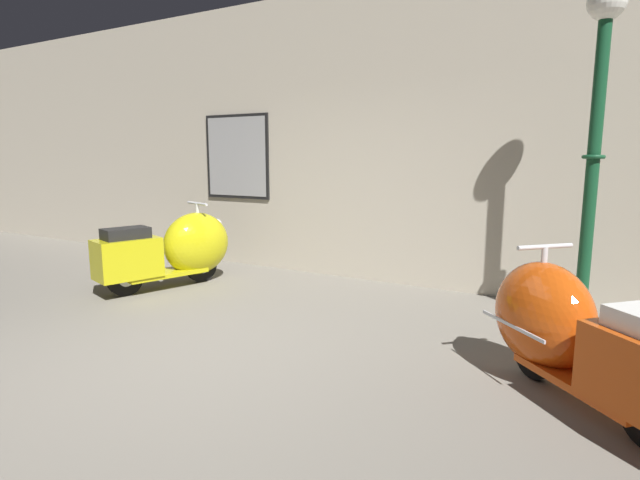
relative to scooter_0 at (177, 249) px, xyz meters
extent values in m
plane|color=slate|center=(1.76, -1.69, -0.46)|extent=(60.00, 60.00, 0.00)
cube|color=#BCB29E|center=(1.76, 1.53, 1.34)|extent=(18.00, 0.20, 3.61)
cube|color=black|center=(-0.17, 1.41, 1.10)|extent=(1.10, 0.03, 1.19)
cube|color=#9E9E9E|center=(-0.17, 1.39, 1.10)|extent=(1.02, 0.01, 1.11)
cylinder|color=black|center=(0.10, 0.30, -0.26)|extent=(0.20, 0.41, 0.41)
cylinder|color=silver|center=(0.10, 0.30, -0.26)|extent=(0.15, 0.21, 0.18)
cylinder|color=black|center=(-0.20, -0.62, -0.26)|extent=(0.20, 0.41, 0.41)
cylinder|color=silver|center=(-0.20, -0.62, -0.26)|extent=(0.15, 0.21, 0.18)
cube|color=gold|center=(-0.05, -0.16, -0.28)|extent=(0.64, 1.04, 0.05)
ellipsoid|color=gold|center=(0.08, 0.26, 0.03)|extent=(0.76, 0.98, 0.78)
cube|color=gold|center=(-0.18, -0.58, -0.03)|extent=(0.60, 0.79, 0.45)
cube|color=black|center=(-0.18, -0.58, 0.25)|extent=(0.42, 0.55, 0.12)
sphere|color=silver|center=(0.17, 0.53, 0.25)|extent=(0.15, 0.15, 0.15)
cylinder|color=silver|center=(0.09, 0.29, 0.39)|extent=(0.05, 0.05, 0.29)
cylinder|color=silver|center=(0.09, 0.29, 0.53)|extent=(0.44, 0.17, 0.03)
cylinder|color=black|center=(4.15, -0.63, -0.26)|extent=(0.34, 0.33, 0.39)
cylinder|color=silver|center=(4.15, -0.63, -0.26)|extent=(0.19, 0.19, 0.18)
cube|color=#C6470F|center=(4.48, -0.96, -0.28)|extent=(0.92, 0.91, 0.05)
ellipsoid|color=#C6470F|center=(4.18, -0.66, 0.02)|extent=(0.95, 0.95, 0.75)
sphere|color=silver|center=(3.98, -0.47, 0.22)|extent=(0.15, 0.15, 0.15)
cylinder|color=silver|center=(4.16, -0.64, 0.36)|extent=(0.04, 0.04, 0.28)
cylinder|color=silver|center=(4.16, -0.64, 0.50)|extent=(0.33, 0.33, 0.03)
cube|color=silver|center=(4.01, -0.84, -0.03)|extent=(0.48, 0.47, 0.02)
cylinder|color=#144728|center=(4.37, 0.69, -0.37)|extent=(0.28, 0.28, 0.18)
cylinder|color=#144728|center=(4.37, 0.69, 0.98)|extent=(0.11, 0.11, 2.52)
torus|color=#144728|center=(4.37, 0.69, 1.11)|extent=(0.19, 0.19, 0.04)
sphere|color=white|center=(4.37, 0.69, 2.38)|extent=(0.31, 0.31, 0.31)
camera|label=1|loc=(4.51, -4.36, 1.11)|focal=28.31mm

